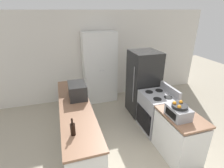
% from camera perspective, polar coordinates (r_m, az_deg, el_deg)
% --- Properties ---
extents(wall_back, '(7.00, 0.06, 2.60)m').
position_cam_1_polar(wall_back, '(5.31, -5.07, 8.89)').
color(wall_back, silver).
rests_on(wall_back, ground_plane).
extents(counter_left, '(0.60, 2.70, 0.88)m').
position_cam_1_polar(counter_left, '(3.74, -11.37, -12.96)').
color(counter_left, silver).
rests_on(counter_left, ground_plane).
extents(counter_right, '(0.60, 0.88, 0.88)m').
position_cam_1_polar(counter_right, '(3.62, 20.87, -15.59)').
color(counter_right, silver).
rests_on(counter_right, ground_plane).
extents(pantry_cabinet, '(0.95, 0.49, 2.06)m').
position_cam_1_polar(pantry_cabinet, '(5.12, -4.03, 5.22)').
color(pantry_cabinet, silver).
rests_on(pantry_cabinet, ground_plane).
extents(stove, '(0.66, 0.75, 1.04)m').
position_cam_1_polar(stove, '(4.16, 14.27, -8.77)').
color(stove, '#9E9EA3').
rests_on(stove, ground_plane).
extents(refrigerator, '(0.71, 0.71, 1.68)m').
position_cam_1_polar(refrigerator, '(4.59, 10.13, 0.18)').
color(refrigerator, black).
rests_on(refrigerator, ground_plane).
extents(microwave, '(0.36, 0.50, 0.32)m').
position_cam_1_polar(microwave, '(3.71, -11.22, -2.13)').
color(microwave, black).
rests_on(microwave, counter_left).
extents(wine_bottle, '(0.08, 0.08, 0.28)m').
position_cam_1_polar(wine_bottle, '(2.71, -12.68, -14.12)').
color(wine_bottle, black).
rests_on(wine_bottle, counter_left).
extents(toaster_oven, '(0.31, 0.40, 0.20)m').
position_cam_1_polar(toaster_oven, '(3.23, 20.82, -8.64)').
color(toaster_oven, '#939399').
rests_on(toaster_oven, counter_right).
extents(fruit_bowl, '(0.27, 0.27, 0.09)m').
position_cam_1_polar(fruit_bowl, '(3.16, 21.16, -6.64)').
color(fruit_bowl, black).
rests_on(fruit_bowl, toaster_oven).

